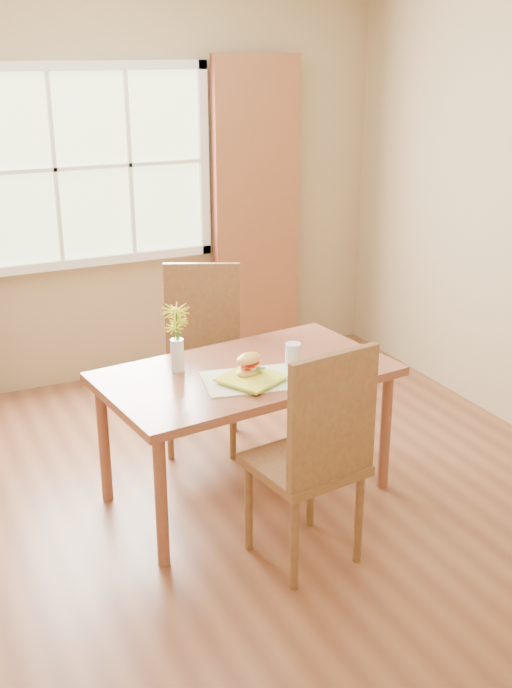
{
  "coord_description": "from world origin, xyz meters",
  "views": [
    {
      "loc": [
        -1.32,
        -3.43,
        2.25
      ],
      "look_at": [
        0.28,
        -0.06,
        0.86
      ],
      "focal_mm": 42.0,
      "sensor_mm": 36.0,
      "label": 1
    }
  ],
  "objects_px": {
    "dining_table": "(246,383)",
    "flower_vase": "(177,330)",
    "croissant_sandwich": "(249,365)",
    "water_glass": "(293,355)",
    "chair_near": "(317,451)",
    "chair_far": "(202,347)"
  },
  "relations": [
    {
      "from": "croissant_sandwich",
      "to": "flower_vase",
      "type": "distance_m",
      "value": 0.4
    },
    {
      "from": "dining_table",
      "to": "flower_vase",
      "type": "xyz_separation_m",
      "value": [
        -0.32,
        0.14,
        0.29
      ]
    },
    {
      "from": "chair_near",
      "to": "croissant_sandwich",
      "type": "height_order",
      "value": "chair_near"
    },
    {
      "from": "dining_table",
      "to": "water_glass",
      "type": "distance_m",
      "value": 0.28
    },
    {
      "from": "dining_table",
      "to": "flower_vase",
      "type": "bearing_deg",
      "value": 149.59
    },
    {
      "from": "water_glass",
      "to": "flower_vase",
      "type": "relative_size",
      "value": 0.35
    },
    {
      "from": "dining_table",
      "to": "chair_far",
      "type": "xyz_separation_m",
      "value": [
        0.04,
        0.7,
        -0.05
      ]
    },
    {
      "from": "water_glass",
      "to": "flower_vase",
      "type": "xyz_separation_m",
      "value": [
        -0.55,
        0.19,
        0.16
      ]
    },
    {
      "from": "dining_table",
      "to": "chair_near",
      "type": "distance_m",
      "value": 0.71
    },
    {
      "from": "chair_far",
      "to": "croissant_sandwich",
      "type": "bearing_deg",
      "value": -70.3
    },
    {
      "from": "dining_table",
      "to": "chair_far",
      "type": "distance_m",
      "value": 0.71
    },
    {
      "from": "chair_far",
      "to": "water_glass",
      "type": "distance_m",
      "value": 0.8
    },
    {
      "from": "water_glass",
      "to": "flower_vase",
      "type": "height_order",
      "value": "flower_vase"
    },
    {
      "from": "chair_near",
      "to": "water_glass",
      "type": "bearing_deg",
      "value": 63.0
    },
    {
      "from": "croissant_sandwich",
      "to": "water_glass",
      "type": "xyz_separation_m",
      "value": [
        0.27,
        0.05,
        -0.02
      ]
    },
    {
      "from": "croissant_sandwich",
      "to": "flower_vase",
      "type": "height_order",
      "value": "flower_vase"
    },
    {
      "from": "dining_table",
      "to": "flower_vase",
      "type": "relative_size",
      "value": 4.46
    },
    {
      "from": "chair_near",
      "to": "croissant_sandwich",
      "type": "distance_m",
      "value": 0.64
    },
    {
      "from": "croissant_sandwich",
      "to": "water_glass",
      "type": "bearing_deg",
      "value": -13.55
    },
    {
      "from": "flower_vase",
      "to": "chair_far",
      "type": "bearing_deg",
      "value": 57.85
    },
    {
      "from": "chair_far",
      "to": "croissant_sandwich",
      "type": "height_order",
      "value": "chair_far"
    },
    {
      "from": "dining_table",
      "to": "chair_near",
      "type": "bearing_deg",
      "value": -95.67
    }
  ]
}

